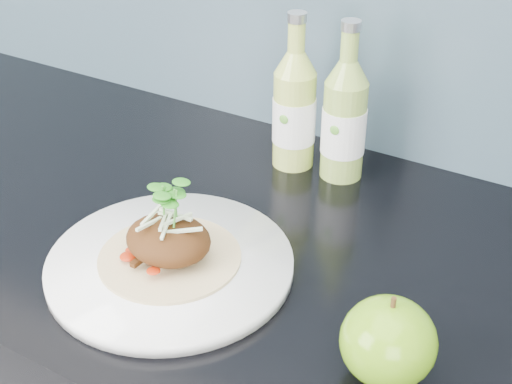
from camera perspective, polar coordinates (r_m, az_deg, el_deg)
dinner_plate at (r=0.84m, az=-6.87°, el=-5.75°), size 0.38×0.38×0.02m
pork_taco at (r=0.81m, az=-7.03°, el=-3.68°), size 0.17×0.17×0.10m
green_apple at (r=0.69m, az=10.53°, el=-11.69°), size 0.10×0.10×0.10m
cider_bottle_left at (r=1.01m, az=3.08°, el=6.58°), size 0.08×0.08×0.23m
cider_bottle_right at (r=0.98m, az=7.07°, el=5.72°), size 0.08×0.08×0.23m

